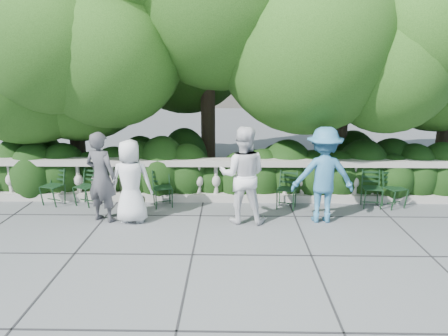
{
  "coord_description": "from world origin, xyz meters",
  "views": [
    {
      "loc": [
        0.15,
        -7.13,
        3.09
      ],
      "look_at": [
        0.0,
        1.0,
        1.0
      ],
      "focal_mm": 32.0,
      "sensor_mm": 36.0,
      "label": 1
    }
  ],
  "objects_px": {
    "person_woman_grey": "(101,177)",
    "person_older_blue": "(323,175)",
    "chair_f": "(398,210)",
    "person_businessman": "(131,181)",
    "person_casual_man": "(243,175)",
    "chair_b": "(50,206)",
    "chair_a": "(83,207)",
    "chair_c": "(164,208)",
    "chair_d": "(285,210)",
    "chair_e": "(372,209)",
    "chair_weathered": "(136,219)"
  },
  "relations": [
    {
      "from": "person_woman_grey",
      "to": "person_older_blue",
      "type": "height_order",
      "value": "person_older_blue"
    },
    {
      "from": "chair_f",
      "to": "person_businessman",
      "type": "xyz_separation_m",
      "value": [
        -5.7,
        -0.78,
        0.85
      ]
    },
    {
      "from": "person_businessman",
      "to": "person_older_blue",
      "type": "relative_size",
      "value": 0.88
    },
    {
      "from": "person_businessman",
      "to": "person_casual_man",
      "type": "bearing_deg",
      "value": -178.39
    },
    {
      "from": "person_older_blue",
      "to": "person_casual_man",
      "type": "bearing_deg",
      "value": 2.07
    },
    {
      "from": "person_casual_man",
      "to": "chair_b",
      "type": "bearing_deg",
      "value": -5.14
    },
    {
      "from": "chair_a",
      "to": "chair_c",
      "type": "distance_m",
      "value": 1.86
    },
    {
      "from": "chair_f",
      "to": "chair_d",
      "type": "bearing_deg",
      "value": 160.27
    },
    {
      "from": "chair_f",
      "to": "person_older_blue",
      "type": "xyz_separation_m",
      "value": [
        -1.86,
        -0.67,
        0.97
      ]
    },
    {
      "from": "chair_f",
      "to": "person_casual_man",
      "type": "xyz_separation_m",
      "value": [
        -3.47,
        -0.74,
        0.98
      ]
    },
    {
      "from": "chair_a",
      "to": "person_casual_man",
      "type": "xyz_separation_m",
      "value": [
        3.57,
        -0.77,
        0.98
      ]
    },
    {
      "from": "chair_e",
      "to": "chair_b",
      "type": "bearing_deg",
      "value": -175.36
    },
    {
      "from": "chair_d",
      "to": "chair_e",
      "type": "xyz_separation_m",
      "value": [
        1.94,
        0.09,
        0.0
      ]
    },
    {
      "from": "chair_a",
      "to": "chair_d",
      "type": "height_order",
      "value": "same"
    },
    {
      "from": "chair_f",
      "to": "person_businessman",
      "type": "bearing_deg",
      "value": 165.95
    },
    {
      "from": "chair_e",
      "to": "chair_weathered",
      "type": "xyz_separation_m",
      "value": [
        -5.09,
        -0.69,
        0.0
      ]
    },
    {
      "from": "chair_d",
      "to": "person_woman_grey",
      "type": "distance_m",
      "value": 3.96
    },
    {
      "from": "person_woman_grey",
      "to": "chair_b",
      "type": "bearing_deg",
      "value": -7.11
    },
    {
      "from": "chair_b",
      "to": "chair_c",
      "type": "height_order",
      "value": "same"
    },
    {
      "from": "chair_d",
      "to": "chair_weathered",
      "type": "relative_size",
      "value": 1.0
    },
    {
      "from": "chair_d",
      "to": "person_businessman",
      "type": "height_order",
      "value": "person_businessman"
    },
    {
      "from": "chair_b",
      "to": "person_older_blue",
      "type": "distance_m",
      "value": 6.07
    },
    {
      "from": "chair_a",
      "to": "person_woman_grey",
      "type": "height_order",
      "value": "person_woman_grey"
    },
    {
      "from": "chair_e",
      "to": "chair_f",
      "type": "relative_size",
      "value": 1.0
    },
    {
      "from": "chair_b",
      "to": "person_older_blue",
      "type": "xyz_separation_m",
      "value": [
        5.95,
        -0.73,
        0.97
      ]
    },
    {
      "from": "chair_f",
      "to": "chair_weathered",
      "type": "relative_size",
      "value": 1.0
    },
    {
      "from": "person_woman_grey",
      "to": "person_older_blue",
      "type": "xyz_separation_m",
      "value": [
        4.45,
        0.07,
        0.04
      ]
    },
    {
      "from": "chair_e",
      "to": "chair_d",
      "type": "bearing_deg",
      "value": -172.11
    },
    {
      "from": "chair_c",
      "to": "chair_f",
      "type": "height_order",
      "value": "same"
    },
    {
      "from": "chair_d",
      "to": "chair_e",
      "type": "bearing_deg",
      "value": 19.66
    },
    {
      "from": "chair_b",
      "to": "chair_f",
      "type": "bearing_deg",
      "value": 19.2
    },
    {
      "from": "chair_a",
      "to": "person_woman_grey",
      "type": "distance_m",
      "value": 1.41
    },
    {
      "from": "chair_weathered",
      "to": "person_woman_grey",
      "type": "height_order",
      "value": "person_woman_grey"
    },
    {
      "from": "chair_e",
      "to": "person_older_blue",
      "type": "xyz_separation_m",
      "value": [
        -1.29,
        -0.68,
        0.97
      ]
    },
    {
      "from": "chair_a",
      "to": "chair_e",
      "type": "bearing_deg",
      "value": 21.6
    },
    {
      "from": "chair_d",
      "to": "chair_weathered",
      "type": "distance_m",
      "value": 3.21
    },
    {
      "from": "person_older_blue",
      "to": "chair_b",
      "type": "bearing_deg",
      "value": -7.24
    },
    {
      "from": "chair_a",
      "to": "person_casual_man",
      "type": "distance_m",
      "value": 3.79
    },
    {
      "from": "chair_d",
      "to": "person_older_blue",
      "type": "bearing_deg",
      "value": -24.78
    },
    {
      "from": "person_businessman",
      "to": "person_casual_man",
      "type": "relative_size",
      "value": 0.87
    },
    {
      "from": "person_businessman",
      "to": "chair_a",
      "type": "bearing_deg",
      "value": -30.69
    },
    {
      "from": "chair_weathered",
      "to": "person_older_blue",
      "type": "relative_size",
      "value": 0.43
    },
    {
      "from": "chair_a",
      "to": "chair_d",
      "type": "bearing_deg",
      "value": 20.29
    },
    {
      "from": "person_woman_grey",
      "to": "person_casual_man",
      "type": "bearing_deg",
      "value": -158.82
    },
    {
      "from": "person_older_blue",
      "to": "person_woman_grey",
      "type": "bearing_deg",
      "value": 0.69
    },
    {
      "from": "chair_e",
      "to": "person_woman_grey",
      "type": "height_order",
      "value": "person_woman_grey"
    },
    {
      "from": "chair_e",
      "to": "chair_weathered",
      "type": "height_order",
      "value": "same"
    },
    {
      "from": "person_woman_grey",
      "to": "person_casual_man",
      "type": "xyz_separation_m",
      "value": [
        2.84,
        0.01,
        0.05
      ]
    },
    {
      "from": "person_businessman",
      "to": "person_woman_grey",
      "type": "relative_size",
      "value": 0.92
    },
    {
      "from": "person_casual_man",
      "to": "chair_c",
      "type": "bearing_deg",
      "value": -17.13
    }
  ]
}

